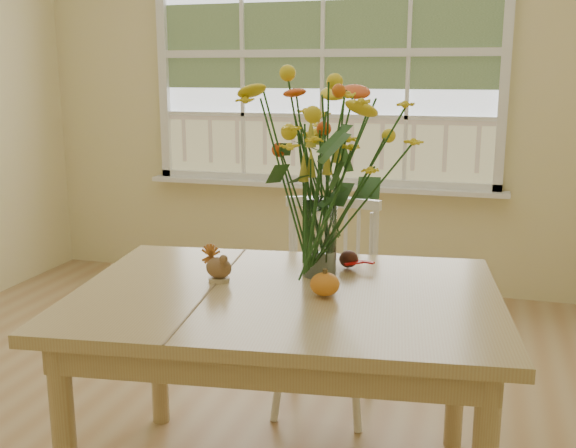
% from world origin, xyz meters
% --- Properties ---
extents(wall_back, '(4.00, 0.02, 2.70)m').
position_xyz_m(wall_back, '(0.00, 2.25, 1.35)').
color(wall_back, beige).
rests_on(wall_back, floor).
extents(window, '(2.42, 0.12, 1.74)m').
position_xyz_m(window, '(0.00, 2.21, 1.53)').
color(window, silver).
rests_on(window, wall_back).
extents(dining_table, '(1.49, 1.15, 0.74)m').
position_xyz_m(dining_table, '(0.45, -0.13, 0.64)').
color(dining_table, tan).
rests_on(dining_table, floor).
extents(windsor_chair, '(0.42, 0.40, 0.88)m').
position_xyz_m(windsor_chair, '(0.43, 0.57, 0.50)').
color(windsor_chair, white).
rests_on(windsor_chair, floor).
extents(flower_vase, '(0.56, 0.56, 0.67)m').
position_xyz_m(flower_vase, '(0.51, 0.08, 1.14)').
color(flower_vase, white).
rests_on(flower_vase, dining_table).
extents(pumpkin, '(0.09, 0.09, 0.07)m').
position_xyz_m(pumpkin, '(0.59, -0.14, 0.77)').
color(pumpkin, orange).
rests_on(pumpkin, dining_table).
extents(turkey_figurine, '(0.10, 0.07, 0.11)m').
position_xyz_m(turkey_figurine, '(0.20, -0.09, 0.78)').
color(turkey_figurine, '#CCB78C').
rests_on(turkey_figurine, dining_table).
extents(dark_gourd, '(0.13, 0.08, 0.06)m').
position_xyz_m(dark_gourd, '(0.60, 0.19, 0.77)').
color(dark_gourd, '#38160F').
rests_on(dark_gourd, dining_table).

